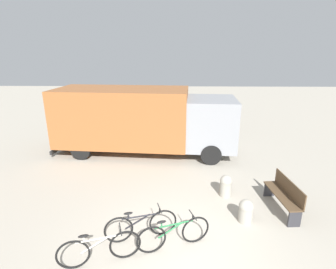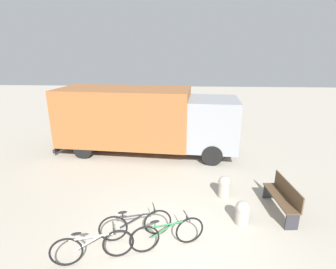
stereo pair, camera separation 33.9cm
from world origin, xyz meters
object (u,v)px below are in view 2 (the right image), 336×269
object	(u,v)px
delivery_truck	(144,118)
bollard_far_bench	(224,186)
bicycle_middle	(136,225)
bollard_near_bench	(243,212)
bicycle_far	(167,234)
bicycle_near	(93,247)
park_bench	(283,196)

from	to	relation	value
delivery_truck	bollard_far_bench	distance (m)	5.06
delivery_truck	bollard_far_bench	xyz separation A→B (m)	(3.07, -3.84, -1.22)
bicycle_middle	bollard_near_bench	bearing A→B (deg)	-1.56
bicycle_far	bicycle_middle	bearing A→B (deg)	139.80
bicycle_far	bollard_far_bench	size ratio (longest dim) A/B	2.39
bicycle_middle	bollard_far_bench	distance (m)	3.22
bicycle_near	bicycle_far	bearing A→B (deg)	0.55
bicycle_middle	bicycle_near	bearing A→B (deg)	-151.02
bicycle_middle	bollard_far_bench	size ratio (longest dim) A/B	2.44
bollard_near_bench	bollard_far_bench	distance (m)	1.37
bollard_near_bench	bollard_far_bench	world-z (taller)	bollard_far_bench
park_bench	bicycle_near	size ratio (longest dim) A/B	0.97
bicycle_middle	bicycle_far	distance (m)	0.85
bollard_near_bench	bicycle_middle	bearing A→B (deg)	-165.07
bicycle_middle	bollard_far_bench	bearing A→B (deg)	23.66
bicycle_near	bollard_near_bench	size ratio (longest dim) A/B	2.61
delivery_truck	park_bench	distance (m)	6.60
park_bench	bollard_near_bench	size ratio (longest dim) A/B	2.53
bicycle_middle	bicycle_far	world-z (taller)	same
park_bench	bollard_far_bench	distance (m)	1.72
park_bench	bollard_far_bench	xyz separation A→B (m)	(-1.53, 0.76, -0.14)
bollard_near_bench	bicycle_near	bearing A→B (deg)	-156.44
bicycle_near	bicycle_middle	bearing A→B (deg)	28.07
bicycle_far	bollard_near_bench	xyz separation A→B (m)	(1.95, 1.03, -0.03)
bollard_far_bench	bicycle_far	bearing A→B (deg)	-124.97
bicycle_near	bicycle_middle	xyz separation A→B (m)	(0.80, 0.82, 0.00)
bicycle_middle	bicycle_far	bearing A→B (deg)	-36.73
park_bench	bicycle_far	bearing A→B (deg)	112.18
delivery_truck	bollard_near_bench	size ratio (longest dim) A/B	12.22
delivery_truck	bicycle_near	xyz separation A→B (m)	(-0.19, -6.73, -1.22)
park_bench	bollard_far_bench	size ratio (longest dim) A/B	2.35
bicycle_middle	bicycle_far	xyz separation A→B (m)	(0.80, -0.30, 0.00)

